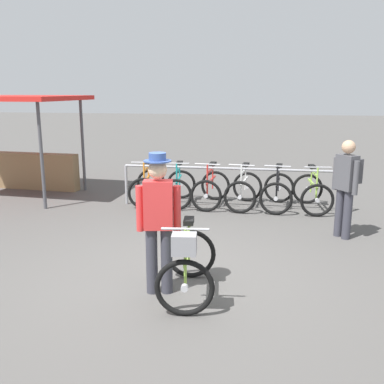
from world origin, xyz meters
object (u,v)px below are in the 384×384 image
(racked_bike_black, at_px, (278,191))
(person_with_featured_bike, at_px, (159,218))
(racked_bike_orange, at_px, (147,186))
(market_stall, at_px, (21,135))
(racked_bike_white, at_px, (244,190))
(racked_bike_lime, at_px, (312,193))
(featured_bicycle, at_px, (187,263))
(racked_bike_teal, at_px, (179,188))
(racked_bike_red, at_px, (211,189))
(pedestrian_with_backpack, at_px, (347,183))

(racked_bike_black, distance_m, person_with_featured_bike, 4.53)
(racked_bike_orange, bearing_deg, market_stall, 171.34)
(racked_bike_orange, distance_m, racked_bike_black, 2.80)
(racked_bike_white, bearing_deg, racked_bike_black, 0.03)
(racked_bike_black, xyz_separation_m, market_stall, (-6.00, 0.49, 1.03))
(racked_bike_lime, bearing_deg, featured_bicycle, -112.83)
(person_with_featured_bike, bearing_deg, racked_bike_teal, 98.20)
(racked_bike_white, bearing_deg, racked_bike_lime, 0.03)
(racked_bike_red, relative_size, featured_bicycle, 0.94)
(racked_bike_teal, xyz_separation_m, racked_bike_white, (1.40, 0.00, -0.00))
(racked_bike_red, height_order, market_stall, market_stall)
(racked_bike_black, distance_m, racked_bike_lime, 0.70)
(racked_bike_orange, xyz_separation_m, featured_bicycle, (1.67, -4.34, 0.08))
(racked_bike_teal, relative_size, featured_bicycle, 0.94)
(racked_bike_lime, bearing_deg, racked_bike_red, -179.97)
(racked_bike_white, bearing_deg, pedestrian_with_backpack, -43.91)
(racked_bike_orange, bearing_deg, pedestrian_with_backpack, -23.69)
(racked_bike_red, height_order, pedestrian_with_backpack, pedestrian_with_backpack)
(racked_bike_red, relative_size, racked_bike_black, 0.99)
(racked_bike_orange, distance_m, pedestrian_with_backpack, 4.25)
(racked_bike_teal, xyz_separation_m, racked_bike_lime, (2.80, 0.00, -0.00))
(featured_bicycle, bearing_deg, pedestrian_with_backpack, 50.40)
(pedestrian_with_backpack, bearing_deg, racked_bike_red, 145.44)
(racked_bike_orange, height_order, racked_bike_teal, same)
(racked_bike_white, relative_size, market_stall, 0.36)
(racked_bike_red, relative_size, market_stall, 0.35)
(racked_bike_red, distance_m, featured_bicycle, 4.35)
(racked_bike_white, distance_m, featured_bicycle, 4.36)
(racked_bike_lime, height_order, pedestrian_with_backpack, pedestrian_with_backpack)
(person_with_featured_bike, distance_m, pedestrian_with_backpack, 3.60)
(racked_bike_white, bearing_deg, racked_bike_red, -179.97)
(racked_bike_black, bearing_deg, racked_bike_white, -179.97)
(racked_bike_black, height_order, person_with_featured_bike, person_with_featured_bike)
(racked_bike_orange, relative_size, market_stall, 0.36)
(racked_bike_teal, xyz_separation_m, racked_bike_black, (2.10, 0.00, -0.00))
(racked_bike_black, height_order, pedestrian_with_backpack, pedestrian_with_backpack)
(racked_bike_orange, bearing_deg, racked_bike_white, 0.03)
(racked_bike_black, bearing_deg, market_stall, 175.37)
(featured_bicycle, bearing_deg, person_with_featured_bike, 164.38)
(racked_bike_teal, xyz_separation_m, market_stall, (-3.90, 0.49, 1.03))
(market_stall, bearing_deg, racked_bike_black, -4.63)
(racked_bike_white, height_order, person_with_featured_bike, person_with_featured_bike)
(racked_bike_black, xyz_separation_m, pedestrian_with_backpack, (1.06, -1.70, 0.57))
(racked_bike_black, height_order, market_stall, market_stall)
(racked_bike_orange, xyz_separation_m, market_stall, (-3.20, 0.49, 1.03))
(racked_bike_white, relative_size, racked_bike_lime, 1.03)
(racked_bike_orange, distance_m, racked_bike_white, 2.10)
(racked_bike_teal, height_order, featured_bicycle, same)
(pedestrian_with_backpack, height_order, market_stall, market_stall)
(racked_bike_lime, distance_m, market_stall, 6.80)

